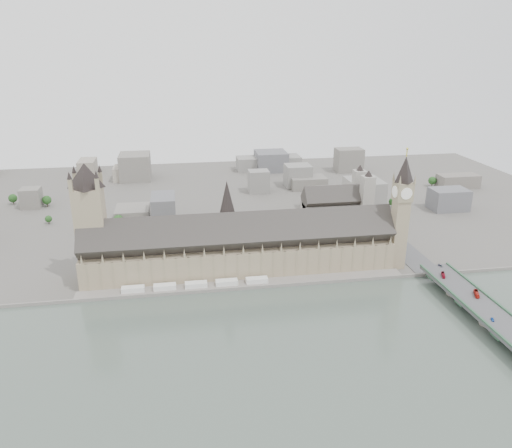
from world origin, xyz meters
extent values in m
plane|color=#595651|center=(0.00, 0.00, 0.00)|extent=(900.00, 900.00, 0.00)
plane|color=#4C5951|center=(0.00, -165.00, 0.00)|extent=(600.00, 600.00, 0.00)
cube|color=gray|center=(0.00, -15.00, 1.50)|extent=(600.00, 1.50, 3.00)
cube|color=gray|center=(0.00, -7.50, 1.00)|extent=(270.00, 15.00, 2.00)
cube|color=white|center=(-90.00, -7.00, 4.00)|extent=(18.00, 7.00, 4.00)
cube|color=white|center=(-65.00, -7.00, 4.00)|extent=(18.00, 7.00, 4.00)
cube|color=white|center=(-40.00, -7.00, 4.00)|extent=(18.00, 7.00, 4.00)
cube|color=white|center=(-15.00, -7.00, 4.00)|extent=(18.00, 7.00, 4.00)
cube|color=white|center=(10.00, -7.00, 4.00)|extent=(18.00, 7.00, 4.00)
cube|color=#9D876A|center=(0.00, 20.00, 12.50)|extent=(265.00, 40.00, 25.00)
cube|color=#2E2B29|center=(0.00, 20.00, 35.08)|extent=(265.00, 40.73, 40.73)
cube|color=#9D876A|center=(138.00, 8.00, 31.00)|extent=(12.00, 12.00, 62.00)
cube|color=#827259|center=(138.00, 8.00, 70.00)|extent=(14.00, 14.00, 16.00)
cylinder|color=white|center=(145.20, 8.00, 70.00)|extent=(0.60, 10.00, 10.00)
cylinder|color=white|center=(130.80, 8.00, 70.00)|extent=(0.60, 10.00, 10.00)
cylinder|color=white|center=(138.00, 15.20, 70.00)|extent=(10.00, 0.60, 10.00)
cylinder|color=white|center=(138.00, 0.80, 70.00)|extent=(10.00, 0.60, 10.00)
cone|color=black|center=(138.00, 8.00, 89.00)|extent=(17.00, 17.00, 22.00)
cylinder|color=yellow|center=(138.00, 8.00, 103.00)|extent=(1.00, 1.00, 6.00)
sphere|color=yellow|center=(138.00, 8.00, 106.50)|extent=(2.00, 2.00, 2.00)
cone|color=#827259|center=(144.50, 14.50, 82.00)|extent=(2.40, 2.40, 8.00)
cone|color=#827259|center=(131.50, 14.50, 82.00)|extent=(2.40, 2.40, 8.00)
cone|color=#827259|center=(144.50, 1.50, 82.00)|extent=(2.40, 2.40, 8.00)
cone|color=#827259|center=(131.50, 1.50, 82.00)|extent=(2.40, 2.40, 8.00)
cube|color=#9D876A|center=(-122.00, 26.00, 40.00)|extent=(23.00, 23.00, 80.00)
cone|color=black|center=(-122.00, 26.00, 90.00)|extent=(30.00, 30.00, 20.00)
cylinder|color=#827259|center=(-10.00, 26.00, 43.00)|extent=(12.00, 12.00, 20.00)
cone|color=black|center=(-10.00, 26.00, 67.00)|extent=(13.00, 13.00, 28.00)
cube|color=#474749|center=(162.00, -87.50, 5.12)|extent=(25.00, 325.00, 10.25)
cube|color=gray|center=(105.00, 95.00, 17.00)|extent=(60.00, 28.00, 34.00)
cube|color=#2E2B29|center=(105.00, 95.00, 39.00)|extent=(60.00, 28.28, 28.28)
cube|color=gray|center=(137.00, 107.00, 32.00)|extent=(12.00, 12.00, 64.00)
cube|color=gray|center=(137.00, 83.00, 32.00)|extent=(12.00, 12.00, 64.00)
imported|color=maroon|center=(158.25, -37.01, 11.58)|extent=(5.77, 9.66, 2.66)
imported|color=red|center=(166.31, -71.25, 11.82)|extent=(6.88, 11.40, 3.14)
imported|color=#1A50AB|center=(156.94, -105.76, 11.00)|extent=(3.37, 4.77, 1.51)
imported|color=gray|center=(167.65, -71.27, 10.90)|extent=(2.56, 4.21, 1.31)
imported|color=gray|center=(165.99, -18.59, 10.98)|extent=(2.88, 5.31, 1.46)
camera|label=1|loc=(-50.24, -372.98, 188.66)|focal=35.00mm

